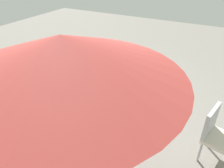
{
  "coord_description": "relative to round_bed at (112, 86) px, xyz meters",
  "views": [
    {
      "loc": [
        -3.95,
        -2.12,
        3.04
      ],
      "look_at": [
        0.0,
        0.0,
        0.38
      ],
      "focal_mm": 34.61,
      "sensor_mm": 36.0,
      "label": 1
    }
  ],
  "objects": [
    {
      "name": "round_bed",
      "position": [
        0.0,
        0.0,
        0.0
      ],
      "size": [
        2.32,
        2.32,
        0.63
      ],
      "color": "navy",
      "rests_on": "ground_plane"
    },
    {
      "name": "patio_umbrella",
      "position": [
        -2.65,
        -0.95,
        1.96
      ],
      "size": [
        2.21,
        2.21,
        2.5
      ],
      "color": "#262628",
      "rests_on": "ground_plane"
    },
    {
      "name": "patio_chair",
      "position": [
        -0.83,
        -2.37,
        0.24
      ],
      "size": [
        0.62,
        0.6,
        0.98
      ],
      "rotation": [
        0.0,
        0.0,
        2.92
      ],
      "color": "#B7B7BC",
      "rests_on": "ground_plane"
    },
    {
      "name": "throw_pillow_1",
      "position": [
        0.4,
        0.65,
        0.4
      ],
      "size": [
        0.49,
        0.39,
        0.19
      ],
      "primitive_type": "ellipsoid",
      "color": "beige",
      "rests_on": "round_bed"
    },
    {
      "name": "side_table",
      "position": [
        1.9,
        -0.36,
        -0.07
      ],
      "size": [
        0.39,
        0.39,
        0.52
      ],
      "primitive_type": "cylinder",
      "color": "#997A56",
      "rests_on": "ground_plane"
    },
    {
      "name": "ground_plane",
      "position": [
        0.0,
        0.0,
        -0.32
      ],
      "size": [
        16.0,
        16.0,
        0.0
      ],
      "primitive_type": "plane",
      "color": "gray"
    },
    {
      "name": "throw_pillow_0",
      "position": [
        0.74,
        -0.29,
        0.4
      ],
      "size": [
        0.46,
        0.35,
        0.19
      ],
      "primitive_type": "ellipsoid",
      "color": "beige",
      "rests_on": "round_bed"
    }
  ]
}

